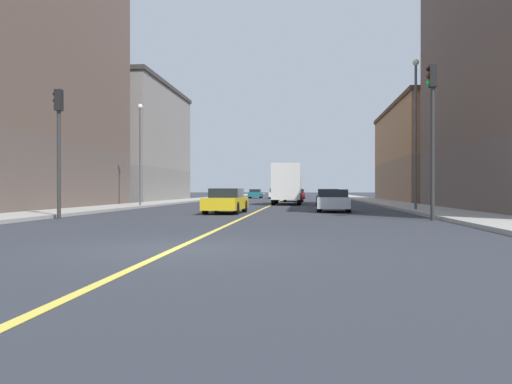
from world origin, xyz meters
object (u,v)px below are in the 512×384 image
building_right_midblock (131,144)px  car_green (328,198)px  car_yellow (226,201)px  street_lamp_right_near (140,144)px  car_maroon (297,194)px  car_red (294,195)px  car_white (276,194)px  traffic_light_left_near (432,120)px  car_silver (334,201)px  traffic_light_right_near (58,134)px  car_teal (255,194)px  box_truck (287,184)px  building_left_mid (432,154)px  building_right_corner (1,61)px  street_lamp_left_near (416,120)px

building_right_midblock → car_green: bearing=-34.2°
car_yellow → street_lamp_right_near: bearing=129.8°
car_yellow → car_green: 14.84m
car_maroon → car_red: 17.45m
car_white → car_red: size_ratio=1.04×
car_green → building_right_midblock: bearing=145.8°
traffic_light_left_near → car_red: size_ratio=1.39×
car_white → car_red: 18.14m
street_lamp_right_near → car_silver: size_ratio=1.73×
traffic_light_right_near → car_teal: 53.33m
traffic_light_left_near → car_red: bearing=100.9°
car_yellow → box_truck: 16.58m
building_left_mid → street_lamp_right_near: size_ratio=3.37×
box_truck → car_maroon: bearing=89.2°
building_right_corner → car_teal: building_right_corner is taller
car_white → car_teal: bearing=136.8°
building_right_corner → street_lamp_right_near: building_right_corner is taller
car_maroon → box_truck: (-0.40, -27.78, 1.06)m
car_white → traffic_light_right_near: bearing=-97.3°
street_lamp_left_near → car_green: street_lamp_left_near is taller
traffic_light_right_near → car_yellow: (6.31, 5.69, -2.94)m
building_right_midblock → car_maroon: size_ratio=4.34×
car_yellow → car_red: (2.90, 26.67, 0.01)m
car_maroon → car_yellow: 44.22m
building_right_midblock → car_yellow: size_ratio=4.26×
traffic_light_left_near → street_lamp_left_near: size_ratio=0.75×
building_right_midblock → traffic_light_left_near: bearing=-54.8°
street_lamp_left_near → car_silver: 6.31m
building_right_corner → street_lamp_left_near: 24.52m
street_lamp_right_near → car_yellow: (7.30, -8.75, -3.77)m
building_left_mid → box_truck: size_ratio=3.01×
traffic_light_right_near → street_lamp_right_near: (-0.98, 14.44, 0.82)m
building_right_corner → car_maroon: 45.15m
street_lamp_right_near → car_silver: 14.85m
traffic_light_right_near → car_maroon: 50.76m
traffic_light_left_near → car_maroon: size_ratio=1.40×
car_maroon → box_truck: box_truck is taller
car_white → car_green: bearing=-79.6°
car_red → car_green: bearing=-77.4°
building_right_midblock → traffic_light_right_near: building_right_midblock is taller
building_left_mid → traffic_light_left_near: size_ratio=3.80×
traffic_light_right_near → car_red: 33.78m
building_right_corner → car_teal: bearing=75.9°
car_yellow → box_truck: box_truck is taller
car_yellow → car_maroon: bearing=86.1°
building_right_midblock → car_yellow: bearing=-62.6°
street_lamp_right_near → car_white: size_ratio=1.51×
building_left_mid → car_maroon: bearing=132.2°
traffic_light_left_near → building_right_midblock: bearing=125.2°
building_right_corner → building_right_midblock: bearing=90.0°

